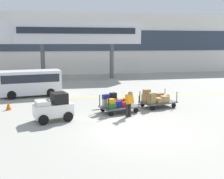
{
  "coord_description": "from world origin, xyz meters",
  "views": [
    {
      "loc": [
        -3.67,
        -12.43,
        4.36
      ],
      "look_at": [
        -0.31,
        5.29,
        1.2
      ],
      "focal_mm": 43.28,
      "sensor_mm": 36.0,
      "label": 1
    }
  ],
  "objects_px": {
    "baggage_cart_middle": "(156,99)",
    "shuttle_van": "(30,81)",
    "baggage_tug": "(54,108)",
    "safety_cone_far": "(8,106)",
    "baggage_cart_lead": "(117,104)",
    "baggage_handler": "(129,103)"
  },
  "relations": [
    {
      "from": "baggage_tug",
      "to": "shuttle_van",
      "type": "distance_m",
      "value": 7.89
    },
    {
      "from": "baggage_handler",
      "to": "safety_cone_far",
      "type": "relative_size",
      "value": 2.84
    },
    {
      "from": "baggage_tug",
      "to": "baggage_cart_lead",
      "type": "xyz_separation_m",
      "value": [
        3.86,
        1.16,
        -0.2
      ]
    },
    {
      "from": "baggage_tug",
      "to": "shuttle_van",
      "type": "height_order",
      "value": "shuttle_van"
    },
    {
      "from": "baggage_tug",
      "to": "safety_cone_far",
      "type": "bearing_deg",
      "value": 133.89
    },
    {
      "from": "baggage_tug",
      "to": "safety_cone_far",
      "type": "relative_size",
      "value": 4.22
    },
    {
      "from": "baggage_cart_lead",
      "to": "baggage_handler",
      "type": "bearing_deg",
      "value": -67.42
    },
    {
      "from": "baggage_cart_middle",
      "to": "safety_cone_far",
      "type": "relative_size",
      "value": 5.61
    },
    {
      "from": "baggage_tug",
      "to": "baggage_cart_lead",
      "type": "height_order",
      "value": "baggage_tug"
    },
    {
      "from": "shuttle_van",
      "to": "baggage_cart_lead",
      "type": "bearing_deg",
      "value": -47.64
    },
    {
      "from": "baggage_tug",
      "to": "baggage_cart_middle",
      "type": "height_order",
      "value": "baggage_tug"
    },
    {
      "from": "baggage_cart_middle",
      "to": "baggage_handler",
      "type": "distance_m",
      "value": 3.18
    },
    {
      "from": "baggage_cart_middle",
      "to": "shuttle_van",
      "type": "height_order",
      "value": "shuttle_van"
    },
    {
      "from": "baggage_handler",
      "to": "safety_cone_far",
      "type": "bearing_deg",
      "value": 156.92
    },
    {
      "from": "baggage_cart_middle",
      "to": "baggage_handler",
      "type": "height_order",
      "value": "baggage_handler"
    },
    {
      "from": "baggage_cart_middle",
      "to": "shuttle_van",
      "type": "distance_m",
      "value": 10.45
    },
    {
      "from": "baggage_tug",
      "to": "baggage_cart_middle",
      "type": "bearing_deg",
      "value": 16.5
    },
    {
      "from": "safety_cone_far",
      "to": "baggage_cart_middle",
      "type": "bearing_deg",
      "value": -6.41
    },
    {
      "from": "baggage_cart_lead",
      "to": "baggage_handler",
      "type": "distance_m",
      "value": 1.32
    },
    {
      "from": "shuttle_van",
      "to": "safety_cone_far",
      "type": "height_order",
      "value": "shuttle_van"
    },
    {
      "from": "shuttle_van",
      "to": "safety_cone_far",
      "type": "bearing_deg",
      "value": -102.05
    },
    {
      "from": "baggage_cart_lead",
      "to": "baggage_cart_middle",
      "type": "xyz_separation_m",
      "value": [
        2.92,
        0.84,
        0.02
      ]
    }
  ]
}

